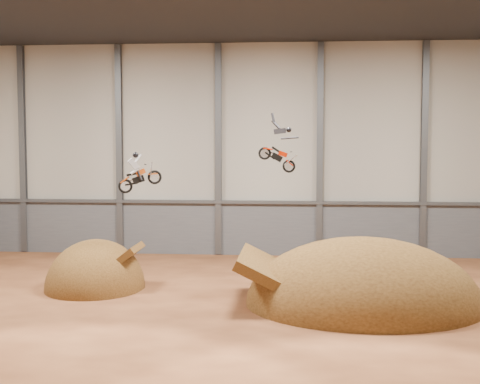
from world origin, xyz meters
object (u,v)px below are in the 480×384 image
at_px(fmx_rider_a, 142,168).
at_px(landing_ramp, 363,305).
at_px(takeoff_ramp, 96,288).
at_px(fmx_rider_b, 274,142).

bearing_deg(fmx_rider_a, landing_ramp, -26.35).
distance_m(takeoff_ramp, fmx_rider_b, 12.00).
height_order(takeoff_ramp, landing_ramp, landing_ramp).
distance_m(takeoff_ramp, landing_ramp, 13.64).
bearing_deg(fmx_rider_a, takeoff_ramp, 139.19).
bearing_deg(landing_ramp, fmx_rider_b, 167.28).
height_order(fmx_rider_a, fmx_rider_b, fmx_rider_b).
height_order(takeoff_ramp, fmx_rider_a, fmx_rider_a).
bearing_deg(fmx_rider_b, landing_ramp, -7.45).
relative_size(fmx_rider_a, fmx_rider_b, 0.85).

